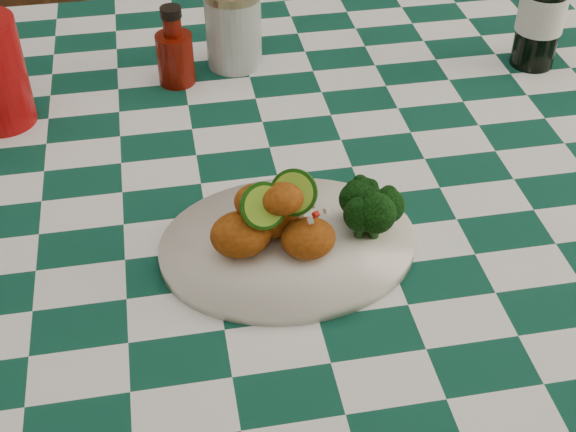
{
  "coord_description": "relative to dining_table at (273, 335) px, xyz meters",
  "views": [
    {
      "loc": [
        -0.14,
        -0.91,
        1.44
      ],
      "look_at": [
        -0.01,
        -0.21,
        0.84
      ],
      "focal_mm": 50.0,
      "sensor_mm": 36.0,
      "label": 1
    }
  ],
  "objects": [
    {
      "name": "broccoli_side",
      "position": [
        0.09,
        -0.2,
        0.44
      ],
      "size": [
        0.08,
        0.08,
        0.06
      ],
      "primitive_type": null,
      "color": "black",
      "rests_on": "plate"
    },
    {
      "name": "dining_table",
      "position": [
        0.0,
        0.0,
        0.0
      ],
      "size": [
        1.66,
        1.06,
        0.79
      ],
      "primitive_type": null,
      "color": "#0C3D2E",
      "rests_on": "ground"
    },
    {
      "name": "wooden_chair_right",
      "position": [
        0.31,
        0.76,
        0.1
      ],
      "size": [
        0.6,
        0.61,
        0.99
      ],
      "primitive_type": null,
      "rotation": [
        0.0,
        0.0,
        0.42
      ],
      "color": "#472814",
      "rests_on": "ground"
    },
    {
      "name": "fried_chicken_pile",
      "position": [
        -0.02,
        -0.21,
        0.45
      ],
      "size": [
        0.13,
        0.1,
        0.08
      ],
      "primitive_type": null,
      "color": "#A74D10",
      "rests_on": "plate"
    },
    {
      "name": "mason_jar",
      "position": [
        -0.02,
        0.24,
        0.46
      ],
      "size": [
        0.09,
        0.09,
        0.13
      ],
      "primitive_type": null,
      "rotation": [
        0.0,
        0.0,
        -0.05
      ],
      "color": "#B2BCBA",
      "rests_on": "dining_table"
    },
    {
      "name": "ketchup_bottle",
      "position": [
        -0.11,
        0.2,
        0.46
      ],
      "size": [
        0.07,
        0.07,
        0.12
      ],
      "primitive_type": null,
      "rotation": [
        0.0,
        0.0,
        -0.38
      ],
      "color": "#5F0D04",
      "rests_on": "dining_table"
    },
    {
      "name": "plate",
      "position": [
        -0.01,
        -0.21,
        0.4
      ],
      "size": [
        0.31,
        0.24,
        0.02
      ],
      "primitive_type": null,
      "rotation": [
        0.0,
        0.0,
        0.01
      ],
      "color": "silver",
      "rests_on": "dining_table"
    },
    {
      "name": "wooden_chair_left",
      "position": [
        -0.4,
        0.74,
        0.04
      ],
      "size": [
        0.44,
        0.46,
        0.87
      ],
      "primitive_type": null,
      "rotation": [
        0.0,
        0.0,
        -0.11
      ],
      "color": "#472814",
      "rests_on": "ground"
    }
  ]
}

